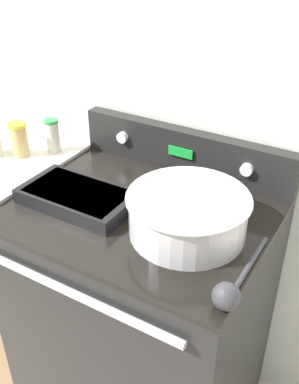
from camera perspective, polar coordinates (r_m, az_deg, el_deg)
The scene contains 9 objects.
kitchen_wall at distance 1.50m, azimuth 5.95°, elevation 14.49°, with size 8.00×0.05×2.50m.
stove_range at distance 1.67m, azimuth -0.90°, elevation -15.54°, with size 0.78×0.65×0.93m.
control_panel at distance 1.54m, azimuth 4.48°, elevation 5.25°, with size 0.78×0.07×0.15m.
side_counter at distance 1.99m, azimuth -16.87°, elevation -7.88°, with size 0.49×0.62×0.94m.
mixing_bowl at distance 1.23m, azimuth 4.90°, elevation -2.58°, with size 0.34×0.34×0.12m.
casserole_dish at distance 1.40m, azimuth -9.12°, elevation -0.53°, with size 0.35×0.20×0.05m.
ladle at distance 1.07m, azimuth 10.16°, elevation -12.35°, with size 0.07×0.32×0.07m.
spice_jar_green_cap at distance 1.69m, azimuth -12.20°, elevation 7.04°, with size 0.05×0.05×0.13m.
spice_jar_yellow_cap at distance 1.69m, azimuth -16.20°, elevation 6.44°, with size 0.06×0.06×0.13m.
Camera 1 is at (0.60, -0.65, 1.69)m, focal length 42.00 mm.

